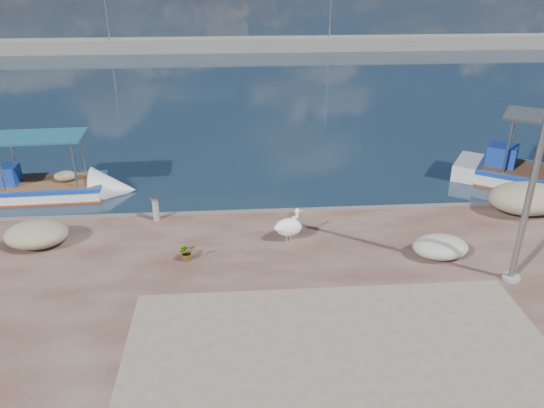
{
  "coord_description": "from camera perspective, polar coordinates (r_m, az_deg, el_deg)",
  "views": [
    {
      "loc": [
        -1.05,
        -10.41,
        7.98
      ],
      "look_at": [
        0.0,
        3.8,
        1.3
      ],
      "focal_mm": 35.0,
      "sensor_mm": 36.0,
      "label": 1
    }
  ],
  "objects": [
    {
      "name": "net_pile_b",
      "position": [
        16.42,
        -24.0,
        -2.99
      ],
      "size": [
        1.78,
        1.38,
        0.69
      ],
      "primitive_type": "ellipsoid",
      "color": "tan",
      "rests_on": "quay"
    },
    {
      "name": "ground",
      "position": [
        13.16,
        1.25,
        -12.22
      ],
      "size": [
        1400.0,
        1400.0,
        0.0
      ],
      "primitive_type": "plane",
      "color": "#162635",
      "rests_on": "ground"
    },
    {
      "name": "boat_left",
      "position": [
        21.06,
        -23.02,
        1.37
      ],
      "size": [
        5.63,
        2.07,
        2.67
      ],
      "rotation": [
        0.0,
        0.0,
        0.04
      ],
      "color": "white",
      "rests_on": "ground"
    },
    {
      "name": "quay_patch",
      "position": [
        10.73,
        8.53,
        -19.43
      ],
      "size": [
        9.0,
        7.0,
        0.01
      ],
      "primitive_type": "cube",
      "color": "gray",
      "rests_on": "quay"
    },
    {
      "name": "potted_plant",
      "position": [
        14.53,
        -9.15,
        -5.13
      ],
      "size": [
        0.55,
        0.52,
        0.49
      ],
      "primitive_type": "imported",
      "rotation": [
        0.0,
        0.0,
        0.39
      ],
      "color": "#33722D",
      "rests_on": "quay"
    },
    {
      "name": "bollard_near",
      "position": [
        16.78,
        -12.42,
        -0.39
      ],
      "size": [
        0.26,
        0.26,
        0.78
      ],
      "color": "gray",
      "rests_on": "quay"
    },
    {
      "name": "breakwater",
      "position": [
        50.96,
        -3.15,
        16.76
      ],
      "size": [
        120.0,
        2.2,
        7.5
      ],
      "color": "gray",
      "rests_on": "ground"
    },
    {
      "name": "net_pile_d",
      "position": [
        15.21,
        17.65,
        -4.41
      ],
      "size": [
        1.52,
        1.14,
        0.57
      ],
      "primitive_type": "ellipsoid",
      "color": "#B9B6AB",
      "rests_on": "quay"
    },
    {
      "name": "net_pile_c",
      "position": [
        18.74,
        25.65,
        0.55
      ],
      "size": [
        2.42,
        1.73,
        0.95
      ],
      "primitive_type": "ellipsoid",
      "color": "tan",
      "rests_on": "quay"
    },
    {
      "name": "pelican",
      "position": [
        15.18,
        1.87,
        -2.45
      ],
      "size": [
        1.02,
        0.7,
        0.98
      ],
      "rotation": [
        0.0,
        0.0,
        0.37
      ],
      "color": "tan",
      "rests_on": "quay"
    },
    {
      "name": "boat_right",
      "position": [
        22.5,
        27.15,
        2.14
      ],
      "size": [
        6.77,
        5.49,
        3.21
      ],
      "rotation": [
        0.0,
        0.0,
        -0.58
      ],
      "color": "white",
      "rests_on": "ground"
    },
    {
      "name": "lamp_post",
      "position": [
        13.64,
        26.66,
        4.53
      ],
      "size": [
        0.44,
        0.96,
        7.0
      ],
      "color": "gray",
      "rests_on": "quay"
    }
  ]
}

